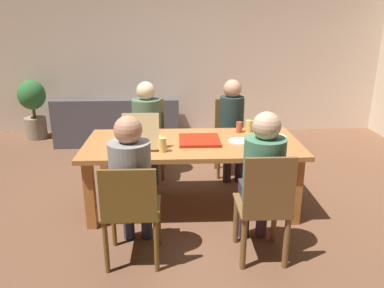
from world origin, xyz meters
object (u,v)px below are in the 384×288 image
object	(u,v)px
chair_2	(131,210)
person_3	(147,122)
person_0	(262,172)
chair_1	(230,133)
pizza_box_0	(143,139)
plate_1	(275,136)
person_2	(131,176)
couch	(120,125)
potted_plant	(33,105)
plate_0	(240,141)
chair_3	(148,133)
pizza_box_1	(199,140)
drinking_glass_0	(249,126)
drinking_glass_2	(239,127)
dining_table	(192,151)
person_1	(232,121)
drinking_glass_1	(163,145)
chair_0	(264,207)

from	to	relation	value
chair_2	person_3	world-z (taller)	person_3
person_0	chair_1	distance (m)	1.84
pizza_box_0	plate_1	bearing A→B (deg)	6.82
person_2	couch	xyz separation A→B (m)	(-0.57, 3.21, -0.46)
chair_2	potted_plant	bearing A→B (deg)	119.48
plate_0	chair_3	bearing A→B (deg)	135.24
chair_3	person_3	distance (m)	0.24
pizza_box_0	pizza_box_1	xyz separation A→B (m)	(0.57, 0.05, -0.04)
chair_2	drinking_glass_0	world-z (taller)	chair_2
person_2	person_3	size ratio (longest dim) A/B	1.02
person_2	drinking_glass_2	size ratio (longest dim) A/B	10.47
person_2	chair_2	bearing A→B (deg)	-90.00
person_3	chair_3	bearing A→B (deg)	90.00
chair_1	plate_0	world-z (taller)	chair_1
drinking_glass_2	dining_table	bearing A→B (deg)	-148.76
chair_3	drinking_glass_2	world-z (taller)	chair_3
dining_table	chair_3	bearing A→B (deg)	117.88
person_1	person_3	size ratio (longest dim) A/B	1.01
person_1	person_2	xyz separation A→B (m)	(-1.06, -1.68, 0.00)
person_1	chair_2	xyz separation A→B (m)	(-1.06, -1.82, -0.22)
couch	potted_plant	bearing A→B (deg)	172.23
person_0	drinking_glass_1	distance (m)	1.00
person_1	chair_3	world-z (taller)	person_1
plate_1	chair_0	bearing A→B (deg)	-107.78
drinking_glass_1	pizza_box_0	bearing A→B (deg)	130.22
chair_1	chair_3	distance (m)	1.06
person_2	person_1	bearing A→B (deg)	57.89
dining_table	drinking_glass_1	xyz separation A→B (m)	(-0.29, -0.29, 0.16)
chair_1	chair_3	bearing A→B (deg)	178.88
pizza_box_0	potted_plant	xyz separation A→B (m)	(-2.03, 2.61, -0.21)
plate_0	drinking_glass_1	distance (m)	0.83
pizza_box_1	potted_plant	xyz separation A→B (m)	(-2.60, 2.56, -0.18)
drinking_glass_1	dining_table	bearing A→B (deg)	44.64
dining_table	person_1	size ratio (longest dim) A/B	1.78
chair_3	chair_1	bearing A→B (deg)	-1.12
person_1	chair_2	size ratio (longest dim) A/B	1.39
chair_3	potted_plant	size ratio (longest dim) A/B	0.97
person_0	person_3	bearing A→B (deg)	122.01
person_0	plate_0	world-z (taller)	person_0
person_1	pizza_box_0	xyz separation A→B (m)	(-1.03, -0.88, 0.06)
chair_2	person_3	size ratio (longest dim) A/B	0.73
drinking_glass_2	potted_plant	size ratio (longest dim) A/B	0.12
person_0	dining_table	bearing A→B (deg)	121.97
person_0	chair_2	size ratio (longest dim) A/B	1.42
chair_0	drinking_glass_0	size ratio (longest dim) A/B	7.42
dining_table	chair_2	bearing A→B (deg)	-118.15
person_1	couch	size ratio (longest dim) A/B	0.63
person_2	plate_1	size ratio (longest dim) A/B	5.12
drinking_glass_2	pizza_box_0	bearing A→B (deg)	-160.37
chair_2	chair_1	bearing A→B (deg)	61.70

